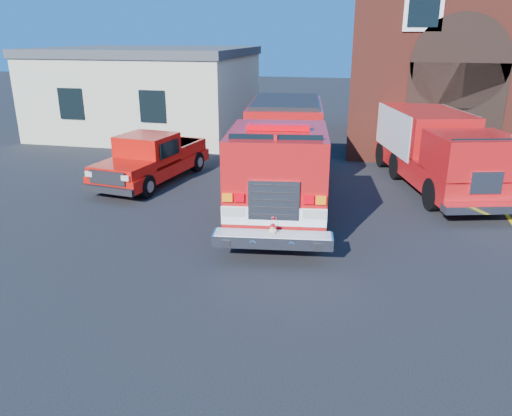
% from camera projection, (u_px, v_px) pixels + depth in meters
% --- Properties ---
extents(ground, '(100.00, 100.00, 0.00)m').
position_uv_depth(ground, '(266.00, 240.00, 12.84)').
color(ground, black).
rests_on(ground, ground).
extents(parking_stripe_mid, '(0.12, 3.00, 0.01)m').
position_uv_depth(parking_stripe_mid, '(502.00, 209.00, 15.15)').
color(parking_stripe_mid, yellow).
rests_on(parking_stripe_mid, ground).
extents(parking_stripe_far, '(0.12, 3.00, 0.01)m').
position_uv_depth(parking_stripe_far, '(483.00, 182.00, 17.91)').
color(parking_stripe_far, yellow).
rests_on(parking_stripe_far, ground).
extents(side_building, '(10.20, 8.20, 4.35)m').
position_uv_depth(side_building, '(149.00, 91.00, 25.96)').
color(side_building, beige).
rests_on(side_building, ground).
extents(fire_engine, '(3.82, 9.67, 2.90)m').
position_uv_depth(fire_engine, '(282.00, 153.00, 15.57)').
color(fire_engine, black).
rests_on(fire_engine, ground).
extents(pickup_truck, '(2.65, 5.53, 1.74)m').
position_uv_depth(pickup_truck, '(152.00, 159.00, 17.72)').
color(pickup_truck, black).
rests_on(pickup_truck, ground).
extents(secondary_truck, '(4.30, 7.94, 2.47)m').
position_uv_depth(secondary_truck, '(435.00, 147.00, 17.08)').
color(secondary_truck, black).
rests_on(secondary_truck, ground).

